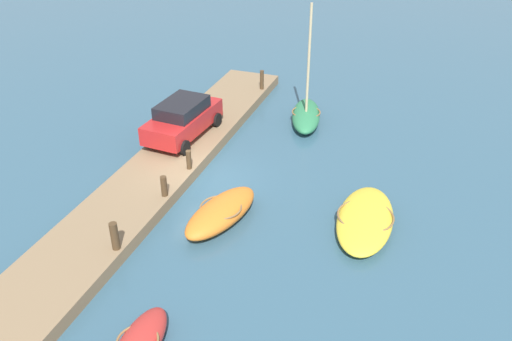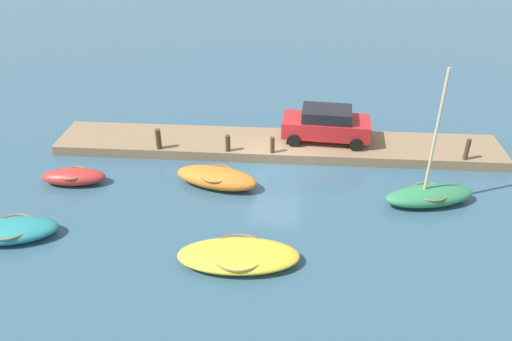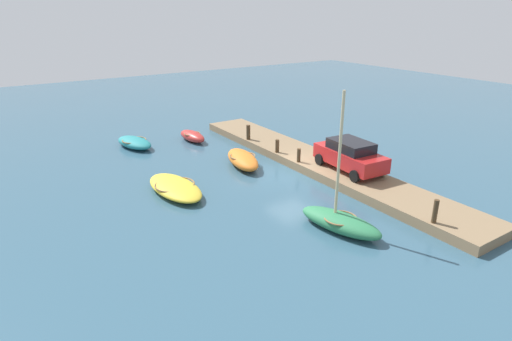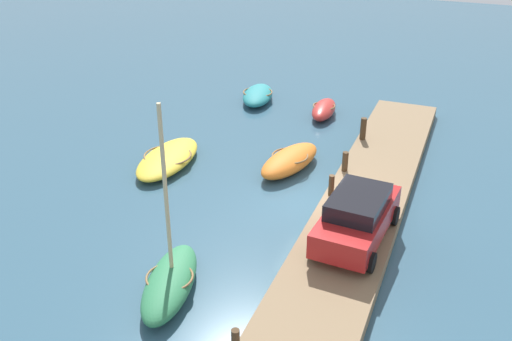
% 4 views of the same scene
% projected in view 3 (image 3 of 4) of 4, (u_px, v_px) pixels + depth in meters
% --- Properties ---
extents(ground_plane, '(84.00, 84.00, 0.00)m').
position_uv_depth(ground_plane, '(292.00, 173.00, 24.40)').
color(ground_plane, '#33566B').
extents(dock_platform, '(21.91, 2.93, 0.48)m').
position_uv_depth(dock_platform, '(316.00, 163.00, 25.23)').
color(dock_platform, '#846B4C').
rests_on(dock_platform, ground_plane).
extents(dinghy_red, '(2.92, 1.28, 0.71)m').
position_uv_depth(dinghy_red, '(192.00, 136.00, 30.13)').
color(dinghy_red, '#B72D28').
rests_on(dinghy_red, ground_plane).
extents(rowboat_green, '(4.03, 2.22, 5.93)m').
position_uv_depth(rowboat_green, '(340.00, 221.00, 17.86)').
color(rowboat_green, '#2D7A4C').
rests_on(rowboat_green, ground_plane).
extents(rowboat_orange, '(3.96, 2.30, 0.82)m').
position_uv_depth(rowboat_orange, '(243.00, 159.00, 25.29)').
color(rowboat_orange, orange).
rests_on(rowboat_orange, ground_plane).
extents(motorboat_yellow, '(4.46, 2.22, 0.59)m').
position_uv_depth(motorboat_yellow, '(175.00, 187.00, 21.61)').
color(motorboat_yellow, gold).
rests_on(motorboat_yellow, ground_plane).
extents(rowboat_teal, '(3.63, 2.23, 0.67)m').
position_uv_depth(rowboat_teal, '(134.00, 142.00, 28.74)').
color(rowboat_teal, teal).
rests_on(rowboat_teal, ground_plane).
extents(mooring_post_west, '(0.21, 0.21, 1.03)m').
position_uv_depth(mooring_post_west, '(435.00, 211.00, 17.46)').
color(mooring_post_west, '#47331E').
rests_on(mooring_post_west, dock_platform).
extents(mooring_post_mid_west, '(0.21, 0.21, 0.81)m').
position_uv_depth(mooring_post_mid_west, '(299.00, 155.00, 24.52)').
color(mooring_post_mid_west, '#47331E').
rests_on(mooring_post_mid_west, dock_platform).
extents(mooring_post_mid_east, '(0.24, 0.24, 0.82)m').
position_uv_depth(mooring_post_mid_east, '(277.00, 146.00, 26.18)').
color(mooring_post_mid_east, '#47331E').
rests_on(mooring_post_mid_east, dock_platform).
extents(mooring_post_east, '(0.27, 0.27, 1.00)m').
position_uv_depth(mooring_post_east, '(248.00, 132.00, 28.76)').
color(mooring_post_east, '#47331E').
rests_on(mooring_post_east, dock_platform).
extents(parked_car, '(4.36, 2.30, 1.68)m').
position_uv_depth(parked_car, '(350.00, 155.00, 23.12)').
color(parked_car, '#B21E1E').
rests_on(parked_car, dock_platform).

